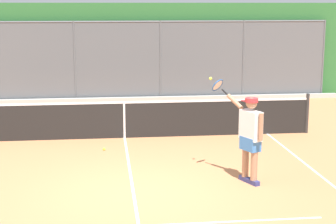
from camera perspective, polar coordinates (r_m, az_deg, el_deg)
ground_plane at (r=10.14m, az=-3.64°, el=-8.47°), size 60.00×60.00×0.00m
fence_backdrop at (r=20.08m, az=-5.32°, el=6.33°), size 18.17×1.37×3.46m
tennis_net at (r=14.11m, az=-4.60°, el=-0.76°), size 9.89×0.09×1.07m
tennis_player at (r=10.55m, az=8.55°, el=-2.21°), size 0.87×1.19×1.97m
tennis_ball_by_sideline at (r=13.05m, az=-6.71°, el=-3.87°), size 0.07×0.07×0.07m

